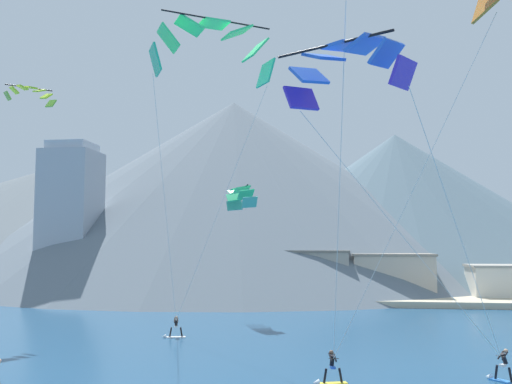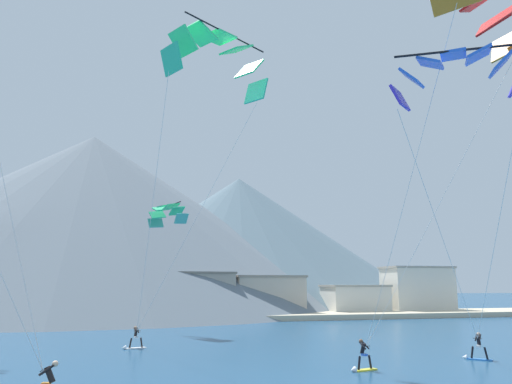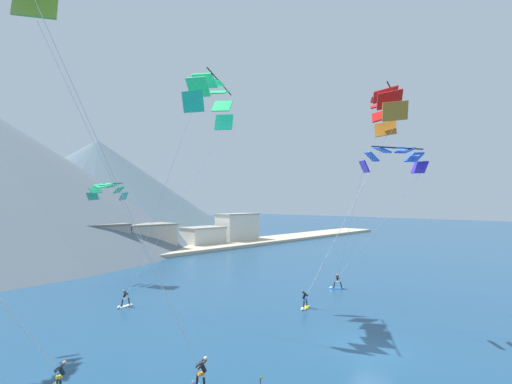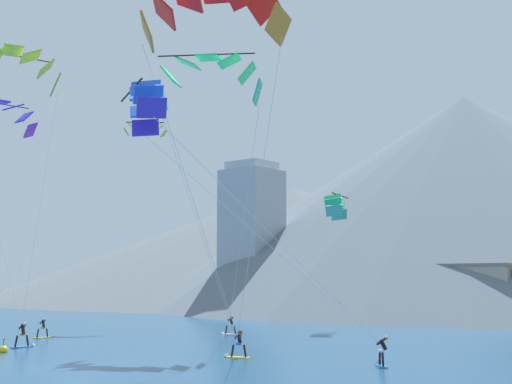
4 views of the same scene
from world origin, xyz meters
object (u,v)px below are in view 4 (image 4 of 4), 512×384
Objects in this scene: kitesurfer_near_lead at (228,329)px; parafoil_kite_near_lead at (209,75)px; race_marker_buoy at (3,350)px; parafoil_kite_distant_low_drift at (335,204)px; kitesurfer_far_right at (25,339)px; parafoil_kite_distant_high_outer at (145,127)px; kitesurfer_mid_center at (45,332)px; parafoil_kite_far_left at (213,8)px; parafoil_kite_near_trail at (147,104)px; parafoil_kite_far_right at (11,64)px; kitesurfer_far_left at (236,349)px; kitesurfer_near_trail at (381,357)px.

parafoil_kite_near_lead is (4.56, -7.53, 19.14)m from kitesurfer_near_lead.
parafoil_kite_distant_low_drift is at bearing 81.44° from race_marker_buoy.
parafoil_kite_distant_high_outer reaches higher than kitesurfer_far_right.
parafoil_kite_distant_low_drift is (16.72, 9.07, -8.23)m from parafoil_kite_distant_high_outer.
kitesurfer_near_lead is at bearing 52.87° from kitesurfer_mid_center.
parafoil_kite_far_left is at bearing -46.26° from parafoil_kite_near_lead.
parafoil_kite_far_right is (-24.09, 6.89, 8.41)m from parafoil_kite_near_trail.
parafoil_kite_distant_high_outer reaches higher than parafoil_kite_near_trail.
kitesurfer_far_left is at bearing -2.86° from kitesurfer_mid_center.
parafoil_kite_near_lead reaches higher than kitesurfer_near_trail.
parafoil_kite_distant_high_outer is (-2.15, 16.61, -2.15)m from parafoil_kite_far_right.
kitesurfer_far_left reaches higher than kitesurfer_near_trail.
parafoil_kite_far_left is (19.03, -2.09, 17.99)m from kitesurfer_far_right.
kitesurfer_mid_center is 0.32× the size of parafoil_kite_distant_low_drift.
kitesurfer_mid_center is 20.52m from kitesurfer_far_left.
parafoil_kite_distant_low_drift is at bearing 112.04° from parafoil_kite_far_left.
kitesurfer_far_left is at bearing 3.11° from parafoil_kite_far_right.
parafoil_kite_distant_high_outer is at bearing 108.59° from kitesurfer_mid_center.
kitesurfer_far_left is 0.13× the size of parafoil_kite_near_trail.
kitesurfer_mid_center is 0.98× the size of kitesurfer_far_right.
kitesurfer_mid_center is 26.76m from parafoil_kite_near_trail.
kitesurfer_near_trail is 23.71m from race_marker_buoy.
kitesurfer_near_trail is at bearing 1.67° from kitesurfer_mid_center.
parafoil_kite_near_lead is at bearing 21.74° from parafoil_kite_far_right.
parafoil_kite_near_lead is (-7.12, 5.14, 19.11)m from kitesurfer_far_left.
parafoil_kite_far_left is (11.00, -11.49, -1.05)m from parafoil_kite_near_lead.
kitesurfer_mid_center is 21.85m from parafoil_kite_far_right.
parafoil_kite_far_left is 36.39m from parafoil_kite_distant_high_outer.
kitesurfer_far_left is 15.75m from kitesurfer_far_right.
kitesurfer_far_right is 3.32m from race_marker_buoy.
parafoil_kite_far_right is at bearing 169.33° from parafoil_kite_far_left.
parafoil_kite_near_trail is (-7.73, -10.02, 13.11)m from kitesurfer_near_trail.
parafoil_kite_far_right is at bearing 149.76° from race_marker_buoy.
race_marker_buoy is (-6.20, -12.13, -19.44)m from parafoil_kite_near_lead.
parafoil_kite_far_right is 31.30m from parafoil_kite_distant_low_drift.
parafoil_kite_distant_high_outer reaches higher than kitesurfer_near_lead.
kitesurfer_near_lead is at bearing 152.06° from kitesurfer_near_trail.
kitesurfer_near_lead is 0.08× the size of parafoil_kite_far_right.
parafoil_kite_distant_low_drift is at bearing 77.09° from kitesurfer_far_right.
race_marker_buoy is (-13.32, -7.00, -0.33)m from kitesurfer_far_left.
parafoil_kite_near_trail is 0.71× the size of parafoil_kite_far_left.
parafoil_kite_near_trail reaches higher than kitesurfer_near_trail.
parafoil_kite_near_trail is 3.35× the size of parafoil_kite_distant_high_outer.
kitesurfer_near_lead is at bearing -104.74° from parafoil_kite_distant_low_drift.
parafoil_kite_far_left reaches higher than parafoil_kite_near_trail.
parafoil_kite_near_lead reaches higher than parafoil_kite_distant_high_outer.
parafoil_kite_near_lead is (13.37, 4.11, 19.16)m from kitesurfer_mid_center.
kitesurfer_mid_center is 0.13× the size of parafoil_kite_near_trail.
parafoil_kite_near_trail reaches higher than kitesurfer_far_right.
parafoil_kite_far_left is 33.92m from parafoil_kite_distant_low_drift.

